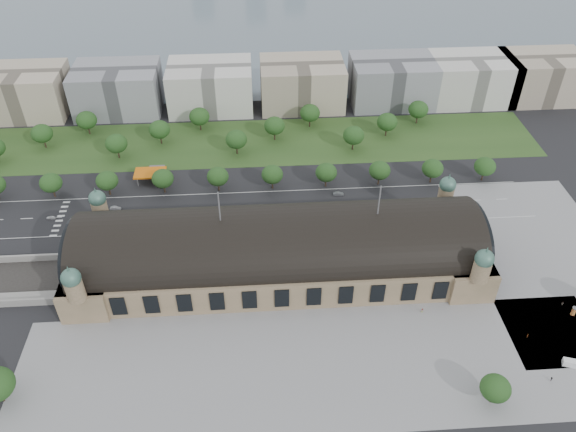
{
  "coord_description": "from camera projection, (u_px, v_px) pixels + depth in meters",
  "views": [
    {
      "loc": [
        -6.65,
        -151.66,
        147.95
      ],
      "look_at": [
        4.45,
        15.09,
        14.0
      ],
      "focal_mm": 35.0,
      "sensor_mm": 36.0,
      "label": 1
    }
  ],
  "objects": [
    {
      "name": "office_7",
      "position": [
        541.0,
        77.0,
        315.04
      ],
      "size": [
        45.0,
        32.0,
        24.0
      ],
      "primitive_type": "cube",
      "color": "#B8A890",
      "rests_on": "ground"
    },
    {
      "name": "ground",
      "position": [
        279.0,
        270.0,
        210.95
      ],
      "size": [
        900.0,
        900.0,
        0.0
      ],
      "primitive_type": "plane",
      "color": "black",
      "rests_on": "ground"
    },
    {
      "name": "tree_row_2",
      "position": [
        107.0,
        181.0,
        243.84
      ],
      "size": [
        9.6,
        9.6,
        11.52
      ],
      "color": "#2D2116",
      "rests_on": "ground"
    },
    {
      "name": "office_1",
      "position": [
        23.0,
        92.0,
        300.26
      ],
      "size": [
        45.0,
        32.0,
        24.0
      ],
      "primitive_type": "cube",
      "color": "#B8A890",
      "rests_on": "ground"
    },
    {
      "name": "traffic_car_5",
      "position": [
        338.0,
        194.0,
        247.62
      ],
      "size": [
        4.75,
        2.07,
        1.52
      ],
      "primitive_type": "imported",
      "rotation": [
        0.0,
        0.0,
        1.47
      ],
      "color": "#575B5F",
      "rests_on": "ground"
    },
    {
      "name": "parked_car_6",
      "position": [
        166.0,
        231.0,
        227.62
      ],
      "size": [
        5.73,
        4.19,
        1.54
      ],
      "primitive_type": "imported",
      "rotation": [
        0.0,
        0.0,
        -1.14
      ],
      "color": "black",
      "rests_on": "ground"
    },
    {
      "name": "station",
      "position": [
        279.0,
        250.0,
        204.53
      ],
      "size": [
        150.0,
        48.4,
        44.3
      ],
      "color": "#9D8161",
      "rests_on": "ground"
    },
    {
      "name": "tree_row_6",
      "position": [
        326.0,
        172.0,
        248.82
      ],
      "size": [
        9.6,
        9.6,
        11.52
      ],
      "color": "#2D2116",
      "rests_on": "ground"
    },
    {
      "name": "tree_belt_5",
      "position": [
        199.0,
        117.0,
        287.41
      ],
      "size": [
        10.4,
        10.4,
        12.48
      ],
      "color": "#2D2116",
      "rests_on": "ground"
    },
    {
      "name": "pedestrian_1",
      "position": [
        528.0,
        336.0,
        185.59
      ],
      "size": [
        0.65,
        0.79,
        1.85
      ],
      "primitive_type": "imported",
      "rotation": [
        0.0,
        0.0,
        1.2
      ],
      "color": "gray",
      "rests_on": "ground"
    },
    {
      "name": "tree_belt_3",
      "position": [
        116.0,
        144.0,
        266.76
      ],
      "size": [
        10.4,
        10.4,
        12.48
      ],
      "color": "#2D2116",
      "rests_on": "ground"
    },
    {
      "name": "parked_car_3",
      "position": [
        196.0,
        233.0,
        226.52
      ],
      "size": [
        5.0,
        4.07,
        1.6
      ],
      "primitive_type": "imported",
      "rotation": [
        0.0,
        0.0,
        -1.02
      ],
      "color": "#515558",
      "rests_on": "ground"
    },
    {
      "name": "tree_row_8",
      "position": [
        433.0,
        168.0,
        251.31
      ],
      "size": [
        9.6,
        9.6,
        11.52
      ],
      "color": "#2D2116",
      "rests_on": "ground"
    },
    {
      "name": "pedestrian_2",
      "position": [
        563.0,
        303.0,
        196.8
      ],
      "size": [
        0.75,
        1.0,
        1.84
      ],
      "primitive_type": "imported",
      "rotation": [
        0.0,
        0.0,
        1.86
      ],
      "color": "gray",
      "rests_on": "ground"
    },
    {
      "name": "parked_car_2",
      "position": [
        100.0,
        236.0,
        225.5
      ],
      "size": [
        5.58,
        4.08,
        1.5
      ],
      "primitive_type": "imported",
      "rotation": [
        0.0,
        0.0,
        -1.14
      ],
      "color": "#192146",
      "rests_on": "ground"
    },
    {
      "name": "parked_car_5",
      "position": [
        163.0,
        231.0,
        227.57
      ],
      "size": [
        5.8,
        5.27,
        1.5
      ],
      "primitive_type": "imported",
      "rotation": [
        0.0,
        0.0,
        -0.91
      ],
      "color": "gray",
      "rests_on": "ground"
    },
    {
      "name": "traffic_car_0",
      "position": [
        51.0,
        218.0,
        234.62
      ],
      "size": [
        4.14,
        2.13,
        1.35
      ],
      "primitive_type": "imported",
      "rotation": [
        0.0,
        0.0,
        -1.71
      ],
      "color": "silver",
      "rests_on": "ground"
    },
    {
      "name": "tree_belt_11",
      "position": [
        418.0,
        109.0,
        293.32
      ],
      "size": [
        10.4,
        10.4,
        12.48
      ],
      "color": "#2D2116",
      "rests_on": "ground"
    },
    {
      "name": "office_6",
      "position": [
        471.0,
        79.0,
        312.96
      ],
      "size": [
        45.0,
        32.0,
        24.0
      ],
      "primitive_type": "cube",
      "color": "silver",
      "rests_on": "ground"
    },
    {
      "name": "bus_mid",
      "position": [
        299.0,
        213.0,
        235.41
      ],
      "size": [
        11.38,
        2.92,
        3.15
      ],
      "primitive_type": "imported",
      "rotation": [
        0.0,
        0.0,
        1.59
      ],
      "color": "beige",
      "rests_on": "ground"
    },
    {
      "name": "lake",
      "position": [
        259.0,
        7.0,
        442.97
      ],
      "size": [
        700.0,
        320.0,
        0.08
      ],
      "primitive_type": "cube",
      "color": "slate",
      "rests_on": "ground"
    },
    {
      "name": "tree_belt_8",
      "position": [
        310.0,
        113.0,
        290.37
      ],
      "size": [
        10.4,
        10.4,
        12.48
      ],
      "color": "#2D2116",
      "rests_on": "ground"
    },
    {
      "name": "plaza_east",
      "position": [
        545.0,
        258.0,
        216.29
      ],
      "size": [
        56.0,
        100.0,
        0.12
      ],
      "primitive_type": "cube",
      "color": "gray",
      "rests_on": "ground"
    },
    {
      "name": "plaza_south",
      "position": [
        318.0,
        366.0,
        177.21
      ],
      "size": [
        190.0,
        48.0,
        0.12
      ],
      "primitive_type": "cube",
      "color": "gray",
      "rests_on": "ground"
    },
    {
      "name": "office_3",
      "position": [
        211.0,
        87.0,
        305.44
      ],
      "size": [
        45.0,
        32.0,
        24.0
      ],
      "primitive_type": "cube",
      "color": "silver",
      "rests_on": "ground"
    },
    {
      "name": "traffic_car_6",
      "position": [
        427.0,
        212.0,
        237.35
      ],
      "size": [
        5.98,
        3.34,
        1.58
      ],
      "primitive_type": "imported",
      "rotation": [
        0.0,
        0.0,
        -1.44
      ],
      "color": "white",
      "rests_on": "ground"
    },
    {
      "name": "petrol_station",
      "position": [
        154.0,
        172.0,
        257.14
      ],
      "size": [
        14.0,
        13.0,
        5.05
      ],
      "color": "#D4640C",
      "rests_on": "ground"
    },
    {
      "name": "bus_west",
      "position": [
        259.0,
        222.0,
        230.53
      ],
      "size": [
        12.9,
        3.84,
        3.55
      ],
      "primitive_type": "imported",
      "rotation": [
        0.0,
        0.0,
        1.5
      ],
      "color": "#B21C34",
      "rests_on": "ground"
    },
    {
      "name": "pedestrian_0",
      "position": [
        422.0,
        311.0,
        194.22
      ],
      "size": [
        0.99,
        0.78,
        1.77
      ],
      "primitive_type": "imported",
      "rotation": [
        0.0,
        0.0,
        -0.37
      ],
      "color": "gray",
      "rests_on": "ground"
    },
    {
      "name": "pedestrian_4",
      "position": [
        551.0,
        379.0,
        172.48
      ],
      "size": [
        1.03,
        1.17,
        1.7
      ],
      "primitive_type": "imported",
      "rotation": [
        0.0,
        0.0,
        4.09
      ],
      "color": "gray",
      "rests_on": "ground"
    },
    {
      "name": "tree_row_1",
      "position": [
        51.0,
        183.0,
        242.6
      ],
      "size": [
        9.6,
        9.6,
        11.52
      ],
      "color": "#2D2116",
      "rests_on": "ground"
    },
    {
      "name": "office_2",
      "position": [
        118.0,
        89.0,
        302.85
      ],
      "size": [
        45.0,
        32.0,
        24.0
      ],
      "primitive_type": "cube",
      "color": "gray",
      "rests_on": "ground"
    },
    {
      "name": "road_slab",
      "position": [
        227.0,
        210.0,
        239.5
      ],
      "size": [
        260.0,
        26.0,
        0.1
      ],
      "primitive_type": "cube",
      "color": "black",
      "rests_on": "ground"
    },
    {
      "name": "office_4",
      "position": [
        302.0,
        84.0,
        308.04
      ],
      "size": [
        45.0,
        32.0,
        24.0
      ],
      "primitive_type": "cube",
      "color": "#B8A890",
      "rests_on": "ground"
    },
    {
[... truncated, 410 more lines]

